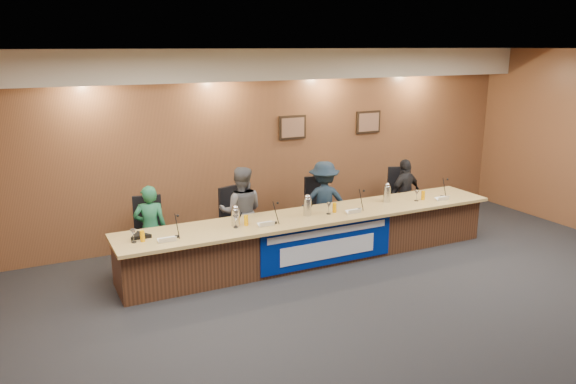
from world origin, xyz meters
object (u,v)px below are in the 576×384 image
dais_body (315,238)px  panelist_c (324,202)px  panelist_a (151,229)px  office_chair_d (401,201)px  office_chair_b (239,225)px  carafe_left (236,218)px  panelist_b (241,212)px  office_chair_a (150,238)px  speakerphone (140,236)px  office_chair_c (321,213)px  carafe_mid (307,207)px  banner (328,244)px  panelist_d (405,194)px  carafe_right (387,194)px

dais_body → panelist_c: (0.54, 0.67, 0.35)m
panelist_a → office_chair_d: panelist_a is taller
office_chair_b → carafe_left: 0.97m
dais_body → panelist_b: panelist_b is taller
panelist_c → office_chair_a: bearing=18.0°
carafe_left → speakerphone: 1.34m
office_chair_d → office_chair_c: bearing=-157.1°
office_chair_a → carafe_mid: (2.22, -0.81, 0.40)m
office_chair_a → office_chair_d: 4.61m
panelist_b → carafe_left: panelist_b is taller
dais_body → office_chair_c: (0.54, 0.77, 0.13)m
banner → panelist_b: panelist_b is taller
panelist_d → carafe_mid: (-2.39, -0.71, 0.24)m
dais_body → panelist_c: panelist_c is taller
office_chair_a → office_chair_d: bearing=9.4°
panelist_a → office_chair_a: panelist_a is taller
office_chair_a → carafe_left: bearing=-27.8°
carafe_mid → panelist_c: bearing=45.7°
panelist_b → dais_body: bearing=167.2°
panelist_b → carafe_left: (-0.37, -0.71, 0.15)m
panelist_c → office_chair_d: bearing=-156.7°
banner → carafe_right: carafe_right is taller
office_chair_c → carafe_left: bearing=-149.5°
panelist_c → panelist_b: bearing=19.9°
office_chair_a → carafe_right: 3.84m
panelist_b → office_chair_d: panelist_b is taller
office_chair_c → office_chair_d: same height
office_chair_d → speakerphone: bearing=-148.8°
banner → office_chair_d: 2.53m
office_chair_b → office_chair_d: bearing=-19.2°
office_chair_c → panelist_a: bearing=-171.0°
panelist_c → office_chair_b: (-1.49, 0.10, -0.22)m
dais_body → carafe_left: 1.42m
panelist_a → office_chair_c: (2.92, 0.10, -0.17)m
carafe_mid → carafe_right: bearing=3.5°
speakerphone → panelist_b: bearing=19.9°
dais_body → carafe_mid: bearing=-163.9°
office_chair_a → office_chair_c: bearing=9.4°
banner → carafe_right: (1.38, 0.46, 0.50)m
panelist_a → office_chair_d: (4.61, 0.10, -0.17)m
carafe_right → office_chair_a: bearing=169.2°
panelist_b → office_chair_a: bearing=18.3°
dais_body → panelist_d: 2.35m
dais_body → carafe_left: size_ratio=24.78×
panelist_a → panelist_d: 4.61m
office_chair_a → carafe_left: (1.06, -0.81, 0.39)m
panelist_a → carafe_mid: bearing=175.9°
office_chair_b → panelist_c: bearing=-23.1°
office_chair_c → carafe_mid: (-0.70, -0.81, 0.40)m
panelist_d → office_chair_c: panelist_d is taller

